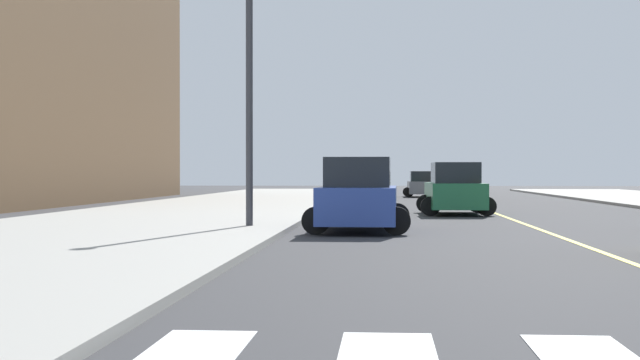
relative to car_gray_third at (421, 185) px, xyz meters
The scene contains 6 objects.
sidewalk_kerb_west 39.07m from the car_gray_third, 105.13° to the right, with size 10.00×120.00×0.15m, color #9E9B93.
lane_divider_paint 17.84m from the car_gray_third, 83.55° to the right, with size 0.16×80.00×0.01m, color yellow.
car_gray_third is the anchor object (origin of this frame).
car_green_fourth 25.57m from the car_gray_third, 89.39° to the right, with size 2.97×4.69×2.08m.
car_blue_fifth 36.16m from the car_gray_third, 95.18° to the right, with size 2.98×4.72×2.10m.
street_lamp 36.64m from the car_gray_third, 100.12° to the right, with size 0.44×0.44×7.01m.
Camera 1 is at (-4.53, -3.01, 1.66)m, focal length 48.97 mm.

